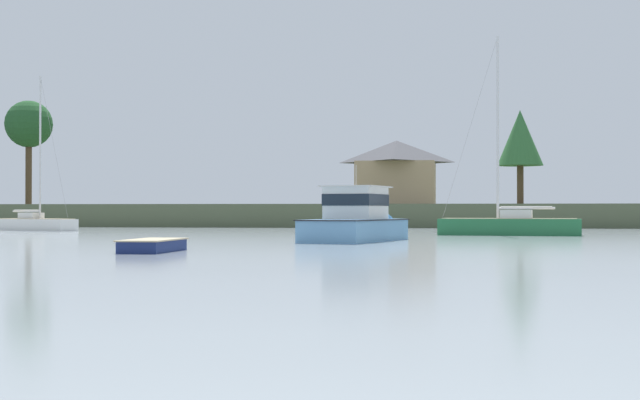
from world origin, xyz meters
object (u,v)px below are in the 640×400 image
object	(u,v)px
mooring_buoy_orange	(354,230)
sailboat_green	(509,231)
dinghy_navy	(153,247)
cruiser_skyblue	(362,228)
sailboat_white	(34,227)

from	to	relation	value
mooring_buoy_orange	sailboat_green	bearing A→B (deg)	-45.67
dinghy_navy	mooring_buoy_orange	world-z (taller)	dinghy_navy
sailboat_green	cruiser_skyblue	xyz separation A→B (m)	(-7.78, -10.92, 0.34)
cruiser_skyblue	sailboat_white	xyz separation A→B (m)	(-26.04, 19.06, -0.36)
dinghy_navy	sailboat_white	bearing A→B (deg)	121.69
sailboat_white	sailboat_green	bearing A→B (deg)	-13.52
sailboat_green	mooring_buoy_orange	xyz separation A→B (m)	(-10.43, 10.68, -0.19)
dinghy_navy	mooring_buoy_orange	xyz separation A→B (m)	(3.56, 34.67, -0.07)
sailboat_green	dinghy_navy	size ratio (longest dim) A/B	3.44
sailboat_white	mooring_buoy_orange	world-z (taller)	sailboat_white
sailboat_green	sailboat_white	bearing A→B (deg)	166.48
sailboat_white	dinghy_navy	world-z (taller)	sailboat_white
sailboat_white	dinghy_navy	bearing A→B (deg)	-58.31
mooring_buoy_orange	cruiser_skyblue	bearing A→B (deg)	-83.02
sailboat_white	dinghy_navy	distance (m)	37.76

